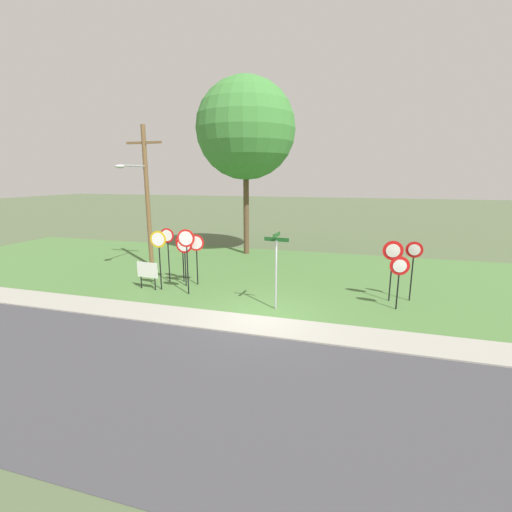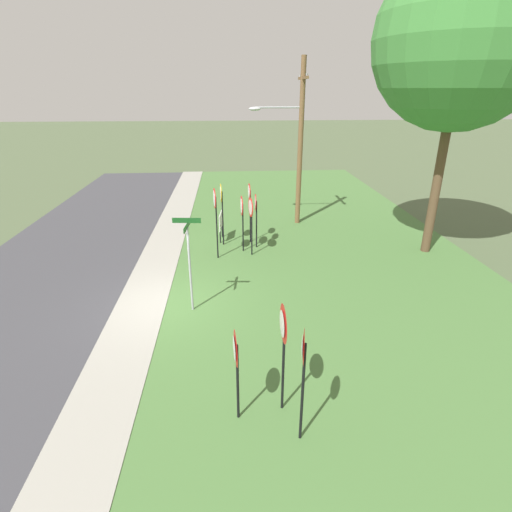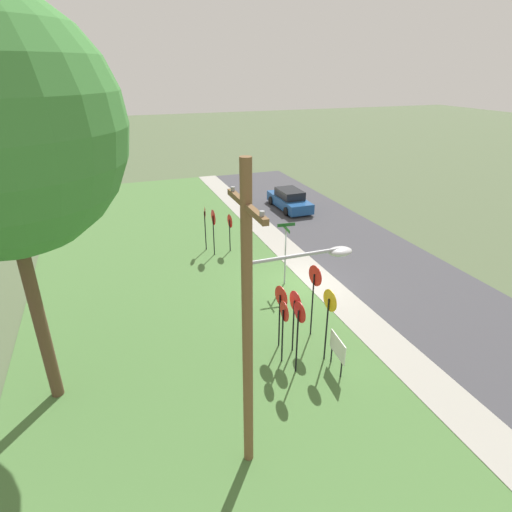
{
  "view_description": "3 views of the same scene",
  "coord_description": "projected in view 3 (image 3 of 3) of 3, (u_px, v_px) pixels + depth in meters",
  "views": [
    {
      "loc": [
        3.26,
        -11.85,
        5.04
      ],
      "look_at": [
        -0.9,
        2.51,
        1.71
      ],
      "focal_mm": 24.97,
      "sensor_mm": 36.0,
      "label": 1
    },
    {
      "loc": [
        11.17,
        2.07,
        6.37
      ],
      "look_at": [
        -0.93,
        2.94,
        1.23
      ],
      "focal_mm": 27.73,
      "sensor_mm": 36.0,
      "label": 2
    },
    {
      "loc": [
        -15.26,
        8.02,
        9.24
      ],
      "look_at": [
        0.07,
        2.4,
        1.81
      ],
      "focal_mm": 29.13,
      "sensor_mm": 36.0,
      "label": 3
    }
  ],
  "objects": [
    {
      "name": "ground_plane",
      "position": [
        305.0,
        284.0,
        19.38
      ],
      "size": [
        160.0,
        160.0,
        0.0
      ],
      "primitive_type": "plane",
      "color": "#4C5B3D"
    },
    {
      "name": "road_asphalt",
      "position": [
        391.0,
        269.0,
        20.88
      ],
      "size": [
        44.0,
        6.4,
        0.01
      ],
      "primitive_type": "cube",
      "color": "#3D3D42",
      "rests_on": "ground_plane"
    },
    {
      "name": "sidewalk_strip",
      "position": [
        320.0,
        281.0,
        19.62
      ],
      "size": [
        44.0,
        1.6,
        0.06
      ],
      "primitive_type": "cube",
      "color": "#99968C",
      "rests_on": "ground_plane"
    },
    {
      "name": "grass_median",
      "position": [
        176.0,
        307.0,
        17.49
      ],
      "size": [
        44.0,
        12.0,
        0.04
      ],
      "primitive_type": "cube",
      "color": "#477038",
      "rests_on": "ground_plane"
    },
    {
      "name": "stop_sign_near_left",
      "position": [
        329.0,
        310.0,
        13.57
      ],
      "size": [
        0.75,
        0.11,
        2.7
      ],
      "rotation": [
        0.0,
        0.0,
        0.06
      ],
      "color": "black",
      "rests_on": "grass_median"
    },
    {
      "name": "stop_sign_near_right",
      "position": [
        295.0,
        308.0,
        14.11
      ],
      "size": [
        0.79,
        0.11,
        2.38
      ],
      "rotation": [
        0.0,
        0.0,
        0.06
      ],
      "color": "black",
      "rests_on": "grass_median"
    },
    {
      "name": "stop_sign_far_left",
      "position": [
        299.0,
        323.0,
        13.0
      ],
      "size": [
        0.69,
        0.11,
        2.64
      ],
      "rotation": [
        0.0,
        0.0,
        0.07
      ],
      "color": "black",
      "rests_on": "grass_median"
    },
    {
      "name": "stop_sign_far_center",
      "position": [
        284.0,
        319.0,
        13.58
      ],
      "size": [
        0.69,
        0.09,
        2.33
      ],
      "rotation": [
        0.0,
        0.0,
        -0.02
      ],
      "color": "black",
      "rests_on": "grass_median"
    },
    {
      "name": "stop_sign_far_right",
      "position": [
        314.0,
        285.0,
        14.85
      ],
      "size": [
        0.76,
        0.13,
        2.86
      ],
      "rotation": [
        0.0,
        0.0,
        0.13
      ],
      "color": "black",
      "rests_on": "grass_median"
    },
    {
      "name": "stop_sign_center_tall",
      "position": [
        281.0,
        303.0,
        14.36
      ],
      "size": [
        0.76,
        0.15,
        2.41
      ],
      "rotation": [
        0.0,
        0.0,
        0.16
      ],
      "color": "black",
      "rests_on": "grass_median"
    },
    {
      "name": "yield_sign_near_left",
      "position": [
        205.0,
        218.0,
        22.24
      ],
      "size": [
        0.66,
        0.15,
        2.48
      ],
      "rotation": [
        0.0,
        0.0,
        -0.18
      ],
      "color": "black",
      "rests_on": "grass_median"
    },
    {
      "name": "yield_sign_near_right",
      "position": [
        230.0,
        224.0,
        22.21
      ],
      "size": [
        0.73,
        0.12,
        2.1
      ],
      "rotation": [
        0.0,
        0.0,
        0.08
      ],
      "color": "black",
      "rests_on": "grass_median"
    },
    {
      "name": "yield_sign_far_left",
      "position": [
        214.0,
        221.0,
        21.6
      ],
      "size": [
        0.8,
        0.11,
        2.52
      ],
      "rotation": [
        0.0,
        0.0,
        0.04
      ],
      "color": "black",
      "rests_on": "grass_median"
    },
    {
      "name": "street_name_post",
      "position": [
        285.0,
        248.0,
        18.67
      ],
      "size": [
        0.96,
        0.81,
        2.98
      ],
      "rotation": [
        0.0,
        0.0,
        -0.09
      ],
      "color": "#9EA0A8",
      "rests_on": "grass_median"
    },
    {
      "name": "utility_pole",
      "position": [
        256.0,
        318.0,
        9.07
      ],
      "size": [
        2.1,
        2.58,
        7.72
      ],
      "color": "brown",
      "rests_on": "grass_median"
    },
    {
      "name": "notice_board",
      "position": [
        338.0,
        349.0,
        13.55
      ],
      "size": [
        1.1,
        0.14,
        1.25
      ],
      "rotation": [
        0.0,
        0.0,
        -0.1
      ],
      "color": "black",
      "rests_on": "grass_median"
    },
    {
      "name": "parked_sedan_distant",
      "position": [
        289.0,
        200.0,
        29.51
      ],
      "size": [
        4.4,
        1.92,
        1.39
      ],
      "rotation": [
        0.0,
        0.0,
        0.01
      ],
      "color": "#1E4C8C",
      "rests_on": "road_asphalt"
    }
  ]
}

